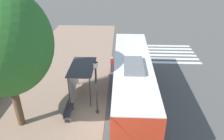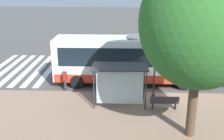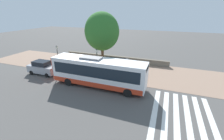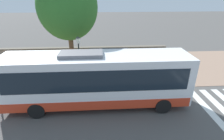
% 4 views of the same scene
% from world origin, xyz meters
% --- Properties ---
extents(ground_plane, '(120.00, 120.00, 0.00)m').
position_xyz_m(ground_plane, '(0.00, 0.00, 0.00)').
color(ground_plane, '#514F4C').
rests_on(ground_plane, ground).
extents(sidewalk_plaza, '(9.00, 44.00, 0.02)m').
position_xyz_m(sidewalk_plaza, '(-4.50, 0.00, 0.01)').
color(sidewalk_plaza, '#937560').
rests_on(sidewalk_plaza, ground).
extents(crosswalk_stripes, '(9.00, 5.25, 0.01)m').
position_xyz_m(crosswalk_stripes, '(5.00, 11.30, 0.00)').
color(crosswalk_stripes, silver).
rests_on(crosswalk_stripes, ground).
extents(stone_wall, '(0.60, 20.00, 1.00)m').
position_xyz_m(stone_wall, '(-8.55, 0.00, 0.50)').
color(stone_wall, slate).
rests_on(stone_wall, ground).
extents(bus, '(2.70, 11.71, 3.72)m').
position_xyz_m(bus, '(1.85, 1.70, 1.92)').
color(bus, white).
rests_on(bus, ground).
extents(bus_shelter, '(1.83, 3.43, 2.54)m').
position_xyz_m(bus_shelter, '(-2.08, 2.68, 2.13)').
color(bus_shelter, '#2D2D33').
rests_on(bus_shelter, ground).
extents(pedestrian, '(0.34, 0.22, 1.58)m').
position_xyz_m(pedestrian, '(0.22, 6.60, 0.92)').
color(pedestrian, '#2D3347').
rests_on(pedestrian, ground).
extents(bench, '(0.40, 1.75, 0.88)m').
position_xyz_m(bench, '(-2.57, -0.05, 0.48)').
color(bench, '#333338').
rests_on(bench, ground).
extents(street_lamp_near, '(0.28, 0.28, 4.06)m').
position_xyz_m(street_lamp_near, '(-0.62, -6.23, 2.41)').
color(street_lamp_near, '#2D332D').
rests_on(street_lamp_near, ground).
extents(street_lamp_far, '(0.28, 0.28, 4.13)m').
position_xyz_m(street_lamp_far, '(-0.59, 0.40, 2.46)').
color(street_lamp_far, '#2D332D').
rests_on(street_lamp_far, ground).
extents(shade_tree, '(5.60, 5.60, 8.84)m').
position_xyz_m(shade_tree, '(-5.52, -0.96, 5.74)').
color(shade_tree, brown).
rests_on(shade_tree, ground).
extents(parked_car_behind_bus, '(1.96, 4.47, 2.01)m').
position_xyz_m(parked_car_behind_bus, '(1.15, -7.81, 0.97)').
color(parked_car_behind_bus, '#9EA0A8').
rests_on(parked_car_behind_bus, ground).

